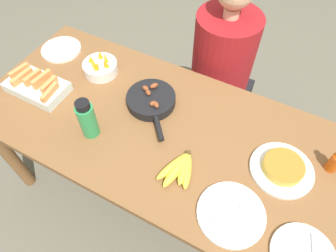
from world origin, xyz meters
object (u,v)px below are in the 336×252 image
object	(u,v)px
skillet	(151,100)
frittata_plate_center	(282,168)
fruit_bowl_mango	(100,67)
hot_sauce_bottle	(336,161)
person_figure	(218,83)
banana_bunch	(180,168)
water_bottle	(87,119)
melon_tray	(37,86)
empty_plate_far_right	(61,49)
empty_plate_far_left	(231,214)

from	to	relation	value
skillet	frittata_plate_center	xyz separation A→B (m)	(0.66, -0.06, -0.01)
frittata_plate_center	fruit_bowl_mango	size ratio (longest dim) A/B	1.47
frittata_plate_center	hot_sauce_bottle	distance (m)	0.21
skillet	person_figure	distance (m)	0.63
banana_bunch	frittata_plate_center	world-z (taller)	frittata_plate_center
skillet	hot_sauce_bottle	size ratio (longest dim) A/B	2.20
skillet	water_bottle	xyz separation A→B (m)	(-0.16, -0.27, 0.07)
melon_tray	skillet	world-z (taller)	melon_tray
banana_bunch	frittata_plate_center	distance (m)	0.42
empty_plate_far_right	water_bottle	distance (m)	0.63
melon_tray	water_bottle	distance (m)	0.41
skillet	water_bottle	size ratio (longest dim) A/B	1.56
banana_bunch	skillet	distance (m)	0.39
empty_plate_far_right	fruit_bowl_mango	size ratio (longest dim) A/B	1.23
fruit_bowl_mango	empty_plate_far_left	bearing A→B (deg)	-24.61
melon_tray	fruit_bowl_mango	world-z (taller)	fruit_bowl_mango
banana_bunch	frittata_plate_center	size ratio (longest dim) A/B	0.77
banana_bunch	hot_sauce_bottle	bearing A→B (deg)	28.97
empty_plate_far_left	empty_plate_far_right	distance (m)	1.28
melon_tray	frittata_plate_center	xyz separation A→B (m)	(1.21, 0.13, -0.01)
empty_plate_far_left	empty_plate_far_right	size ratio (longest dim) A/B	1.18
fruit_bowl_mango	skillet	bearing A→B (deg)	-11.29
water_bottle	empty_plate_far_left	bearing A→B (deg)	-5.25
banana_bunch	empty_plate_far_right	size ratio (longest dim) A/B	0.91
skillet	empty_plate_far_left	size ratio (longest dim) A/B	1.21
frittata_plate_center	melon_tray	bearing A→B (deg)	-174.03
banana_bunch	frittata_plate_center	bearing A→B (deg)	27.94
empty_plate_far_left	hot_sauce_bottle	bearing A→B (deg)	52.41
fruit_bowl_mango	water_bottle	xyz separation A→B (m)	(0.19, -0.34, 0.06)
melon_tray	water_bottle	world-z (taller)	water_bottle
skillet	fruit_bowl_mango	xyz separation A→B (m)	(-0.35, 0.07, 0.01)
fruit_bowl_mango	person_figure	distance (m)	0.76
banana_bunch	empty_plate_far_left	distance (m)	0.27
hot_sauce_bottle	water_bottle	bearing A→B (deg)	-162.24
skillet	frittata_plate_center	world-z (taller)	skillet
empty_plate_far_left	hot_sauce_bottle	xyz separation A→B (m)	(0.29, 0.38, 0.05)
empty_plate_far_right	hot_sauce_bottle	bearing A→B (deg)	-2.40
empty_plate_far_right	hot_sauce_bottle	size ratio (longest dim) A/B	1.55
empty_plate_far_left	water_bottle	distance (m)	0.71
person_figure	empty_plate_far_left	bearing A→B (deg)	-66.83
water_bottle	hot_sauce_bottle	xyz separation A→B (m)	(0.99, 0.32, -0.03)
skillet	frittata_plate_center	distance (m)	0.66
banana_bunch	water_bottle	size ratio (longest dim) A/B	1.00
frittata_plate_center	water_bottle	xyz separation A→B (m)	(-0.82, -0.21, 0.08)
empty_plate_far_right	water_bottle	world-z (taller)	water_bottle
skillet	frittata_plate_center	bearing A→B (deg)	43.78
melon_tray	fruit_bowl_mango	xyz separation A→B (m)	(0.20, 0.26, 0.00)
hot_sauce_bottle	fruit_bowl_mango	bearing A→B (deg)	178.77
melon_tray	water_bottle	bearing A→B (deg)	-12.22
person_figure	skillet	bearing A→B (deg)	-107.39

